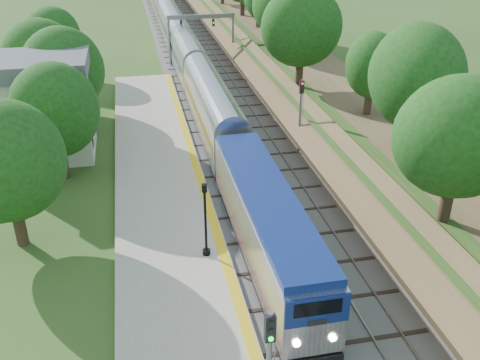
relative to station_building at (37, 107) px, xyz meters
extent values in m
cube|color=#4C4944|center=(16.00, 30.00, -4.03)|extent=(9.50, 170.00, 0.12)
cube|color=gray|center=(13.28, 30.00, -3.89)|extent=(0.08, 170.00, 0.16)
cube|color=gray|center=(14.72, 30.00, -3.89)|extent=(0.08, 170.00, 0.16)
cube|color=gray|center=(17.28, 30.00, -3.89)|extent=(0.08, 170.00, 0.16)
cube|color=gray|center=(18.72, 30.00, -3.89)|extent=(0.08, 170.00, 0.16)
cube|color=#9F9881|center=(8.80, -14.00, -3.90)|extent=(6.40, 68.00, 0.38)
cube|color=gold|center=(11.65, -14.00, -3.70)|extent=(0.55, 68.00, 0.01)
cube|color=brown|center=(25.50, 30.00, -2.59)|extent=(9.00, 170.00, 3.00)
cube|color=brown|center=(21.60, 30.00, -2.79)|extent=(4.47, 170.00, 4.54)
cylinder|color=#332316|center=(24.00, -20.00, 0.22)|extent=(0.60, 0.60, 2.62)
sphere|color=#173D10|center=(24.00, -20.00, 3.79)|extent=(5.70, 5.70, 5.70)
cylinder|color=#332316|center=(24.00, 30.00, 0.22)|extent=(0.60, 0.60, 2.62)
cube|color=beige|center=(0.00, 0.00, -0.69)|extent=(8.00, 6.00, 6.80)
cube|color=#56585E|center=(0.00, 0.00, 3.31)|extent=(8.60, 6.60, 1.20)
cube|color=black|center=(4.01, -1.80, -2.29)|extent=(0.05, 1.10, 1.30)
cube|color=black|center=(4.01, 1.80, -2.29)|extent=(0.05, 1.10, 1.30)
cube|color=black|center=(4.01, -1.80, 0.51)|extent=(0.05, 1.10, 1.30)
cube|color=black|center=(4.01, 1.80, 0.51)|extent=(0.05, 1.10, 1.30)
cylinder|color=slate|center=(12.50, 25.00, -0.99)|extent=(0.24, 0.24, 6.20)
cylinder|color=slate|center=(20.50, 25.00, -0.99)|extent=(0.24, 0.24, 6.20)
cube|color=slate|center=(16.50, 25.00, 1.86)|extent=(8.40, 0.25, 0.50)
cube|color=black|center=(14.00, 24.85, 1.11)|extent=(0.30, 0.20, 0.90)
cube|color=black|center=(18.00, 24.85, 1.11)|extent=(0.30, 0.20, 0.90)
cylinder|color=#332316|center=(2.00, -4.00, -2.86)|extent=(0.60, 0.60, 2.45)
sphere|color=#173D10|center=(2.00, -4.00, 0.46)|extent=(5.32, 5.32, 5.32)
cylinder|color=#332316|center=(2.00, 12.00, -2.86)|extent=(0.60, 0.60, 2.45)
sphere|color=#173D10|center=(2.00, 12.00, 0.46)|extent=(5.32, 5.32, 5.32)
cube|color=black|center=(14.00, -17.64, -3.53)|extent=(2.59, 16.24, 0.56)
cube|color=#B7BAC1|center=(14.00, -17.64, -1.65)|extent=(2.82, 16.92, 3.20)
cube|color=navy|center=(14.00, -17.64, 0.16)|extent=(2.71, 16.24, 0.41)
cube|color=navy|center=(14.00, -26.13, -0.76)|extent=(2.79, 0.10, 1.41)
cube|color=black|center=(14.00, -26.17, -0.57)|extent=(2.07, 0.06, 0.70)
cube|color=maroon|center=(14.00, -17.64, -2.73)|extent=(2.84, 16.58, 0.09)
cube|color=#B7BAC1|center=(14.00, 0.81, -1.98)|extent=(2.82, 18.80, 3.67)
cube|color=#B7BAC1|center=(14.00, 20.21, -1.98)|extent=(2.82, 18.80, 3.67)
cube|color=#B7BAC1|center=(14.00, 39.61, -1.98)|extent=(2.82, 18.80, 3.67)
cube|color=#B7BAC1|center=(14.00, 59.00, -1.98)|extent=(2.82, 18.80, 3.67)
cylinder|color=black|center=(10.72, -17.06, -3.56)|extent=(0.44, 0.44, 0.30)
cylinder|color=black|center=(10.72, -17.06, -1.60)|extent=(0.14, 0.14, 3.93)
cube|color=black|center=(10.72, -17.06, 0.57)|extent=(0.31, 0.31, 0.40)
cube|color=silver|center=(10.72, -17.06, 0.57)|extent=(0.22, 0.22, 0.30)
cube|color=black|center=(11.10, -29.36, 1.80)|extent=(0.36, 0.23, 1.06)
cylinder|color=#0CE526|center=(11.10, -29.50, 1.80)|extent=(0.17, 0.06, 0.17)
cylinder|color=slate|center=(20.20, -4.09, -0.91)|extent=(0.18, 0.18, 6.11)
cube|color=black|center=(20.20, -4.09, 1.55)|extent=(0.34, 0.22, 0.99)
cylinder|color=#FF0C0C|center=(20.20, -4.22, 1.55)|extent=(0.16, 0.06, 0.16)
camera|label=1|loc=(7.47, -42.03, 13.93)|focal=40.00mm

